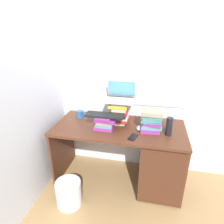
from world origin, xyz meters
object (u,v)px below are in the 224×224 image
(book_stack_keyboard_riser, at_px, (105,122))
(desk, at_px, (150,157))
(book_stack_side, at_px, (152,120))
(wastebasket, at_px, (69,193))
(book_stack_tall, at_px, (119,113))
(mug, at_px, (80,114))
(keyboard, at_px, (105,115))
(water_bottle, at_px, (169,127))
(laptop, at_px, (120,96))
(cell_phone, at_px, (133,137))
(computer_mouse, at_px, (139,128))

(book_stack_keyboard_riser, bearing_deg, desk, 4.88)
(book_stack_side, bearing_deg, wastebasket, -149.87)
(book_stack_tall, height_order, mug, book_stack_tall)
(keyboard, distance_m, water_bottle, 0.69)
(book_stack_keyboard_riser, distance_m, laptop, 0.36)
(book_stack_tall, distance_m, book_stack_keyboard_riser, 0.22)
(book_stack_side, relative_size, cell_phone, 1.80)
(book_stack_side, height_order, cell_phone, book_stack_side)
(laptop, bearing_deg, book_stack_keyboard_riser, -119.53)
(book_stack_side, relative_size, keyboard, 0.58)
(book_stack_tall, bearing_deg, keyboard, -125.43)
(book_stack_keyboard_riser, distance_m, mug, 0.44)
(book_stack_tall, distance_m, computer_mouse, 0.30)
(book_stack_tall, bearing_deg, computer_mouse, -26.12)
(book_stack_keyboard_riser, height_order, mug, book_stack_keyboard_riser)
(laptop, bearing_deg, cell_phone, -61.18)
(desk, height_order, computer_mouse, computer_mouse)
(keyboard, xyz_separation_m, computer_mouse, (0.37, 0.06, -0.15))
(laptop, xyz_separation_m, keyboard, (-0.13, -0.23, -0.16))
(water_bottle, bearing_deg, computer_mouse, 169.68)
(book_stack_tall, distance_m, cell_phone, 0.39)
(wastebasket, bearing_deg, book_stack_tall, 53.75)
(desk, distance_m, book_stack_side, 0.47)
(laptop, height_order, computer_mouse, laptop)
(book_stack_tall, xyz_separation_m, water_bottle, (0.56, -0.18, -0.03))
(desk, xyz_separation_m, book_stack_side, (-0.02, 0.01, 0.47))
(mug, bearing_deg, wastebasket, -83.70)
(desk, relative_size, mug, 12.16)
(keyboard, bearing_deg, cell_phone, -22.31)
(book_stack_side, xyz_separation_m, laptop, (-0.37, 0.18, 0.19))
(keyboard, xyz_separation_m, water_bottle, (0.68, -0.00, -0.06))
(wastebasket, bearing_deg, book_stack_keyboard_riser, 53.77)
(book_stack_keyboard_riser, relative_size, cell_phone, 1.79)
(desk, distance_m, book_stack_keyboard_riser, 0.67)
(book_stack_keyboard_riser, bearing_deg, computer_mouse, 7.66)
(laptop, relative_size, computer_mouse, 3.25)
(keyboard, distance_m, mug, 0.45)
(desk, relative_size, laptop, 4.37)
(book_stack_side, distance_m, cell_phone, 0.28)
(book_stack_tall, bearing_deg, cell_phone, -56.47)
(book_stack_side, xyz_separation_m, water_bottle, (0.18, -0.06, -0.03))
(computer_mouse, bearing_deg, book_stack_side, 0.47)
(keyboard, bearing_deg, book_stack_keyboard_riser, 96.27)
(water_bottle, bearing_deg, wastebasket, -157.40)
(book_stack_keyboard_riser, bearing_deg, water_bottle, -0.49)
(mug, height_order, wastebasket, mug)
(laptop, relative_size, water_bottle, 1.71)
(water_bottle, bearing_deg, desk, 162.10)
(desk, bearing_deg, book_stack_tall, 162.35)
(desk, distance_m, water_bottle, 0.47)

